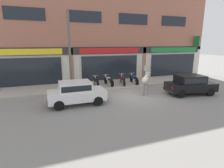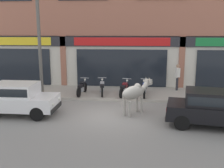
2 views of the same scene
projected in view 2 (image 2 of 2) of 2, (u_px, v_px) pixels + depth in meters
The scene contains 12 objects.
ground_plane at pixel (114, 114), 11.97m from camera, with size 90.00×90.00×0.00m, color gray.
sidewalk at pixel (119, 93), 15.70m from camera, with size 19.00×3.30×0.13m, color #A8A093.
shop_building at pixel (122, 12), 16.58m from camera, with size 23.00×1.40×10.15m.
cow at pixel (135, 92), 11.88m from camera, with size 1.55×1.79×1.61m.
car_0 at pixel (212, 107), 10.35m from camera, with size 3.78×2.15×1.46m.
car_1 at pixel (17, 97), 11.76m from camera, with size 3.63×1.64×1.46m.
motorcycle_0 at pixel (82, 88), 15.03m from camera, with size 0.52×1.81×0.88m.
motorcycle_1 at pixel (102, 88), 15.07m from camera, with size 0.52×1.81×0.88m.
motorcycle_2 at pixel (124, 89), 14.81m from camera, with size 0.64×1.79×0.88m.
motorcycle_3 at pixel (145, 89), 14.74m from camera, with size 0.52×1.81×0.88m.
pedestrian at pixel (177, 74), 15.99m from camera, with size 0.32×0.48×1.60m.
utility_pole at pixel (39, 43), 14.17m from camera, with size 0.18×0.18×5.94m, color #595651.
Camera 2 is at (1.02, -11.38, 3.81)m, focal length 42.00 mm.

